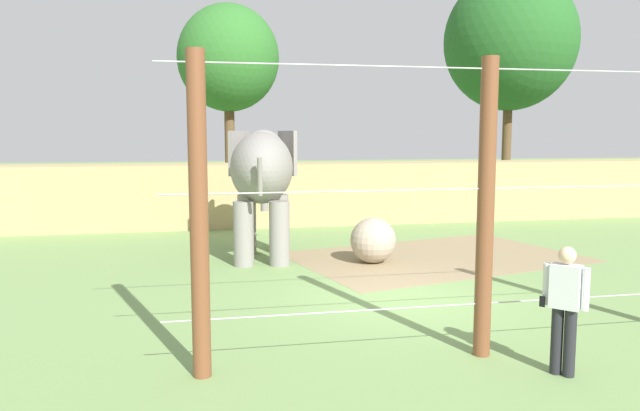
% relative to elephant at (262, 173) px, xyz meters
% --- Properties ---
extents(ground_plane, '(120.00, 120.00, 0.00)m').
position_rel_elephant_xyz_m(ground_plane, '(2.14, -4.58, -2.11)').
color(ground_plane, '#759956').
extents(dirt_patch, '(7.80, 6.11, 0.01)m').
position_rel_elephant_xyz_m(dirt_patch, '(4.24, -0.98, -2.11)').
color(dirt_patch, '#937F5B').
rests_on(dirt_patch, ground).
extents(embankment_wall, '(36.00, 1.80, 2.08)m').
position_rel_elephant_xyz_m(embankment_wall, '(2.14, 5.45, -1.07)').
color(embankment_wall, tan).
rests_on(embankment_wall, ground).
extents(elephant, '(2.00, 4.28, 3.19)m').
position_rel_elephant_xyz_m(elephant, '(0.00, 0.00, 0.00)').
color(elephant, gray).
rests_on(elephant, ground).
extents(enrichment_ball, '(1.09, 1.09, 1.09)m').
position_rel_elephant_xyz_m(enrichment_ball, '(2.50, -1.32, -1.56)').
color(enrichment_ball, tan).
rests_on(enrichment_ball, ground).
extents(cable_fence, '(8.48, 0.23, 4.10)m').
position_rel_elephant_xyz_m(cable_fence, '(2.17, -7.58, -0.06)').
color(cable_fence, brown).
rests_on(cable_fence, ground).
extents(zookeeper, '(0.49, 0.49, 1.67)m').
position_rel_elephant_xyz_m(zookeeper, '(2.93, -8.45, -1.19)').
color(zookeeper, '#232328').
rests_on(zookeeper, ground).
extents(tree_far_left, '(6.25, 6.25, 10.75)m').
position_rel_elephant_xyz_m(tree_far_left, '(13.25, 12.38, 5.34)').
color(tree_far_left, brown).
rests_on(tree_far_left, ground).
extents(tree_left_of_centre, '(4.38, 4.38, 8.64)m').
position_rel_elephant_xyz_m(tree_left_of_centre, '(-0.12, 12.11, 4.19)').
color(tree_left_of_centre, brown).
rests_on(tree_left_of_centre, ground).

